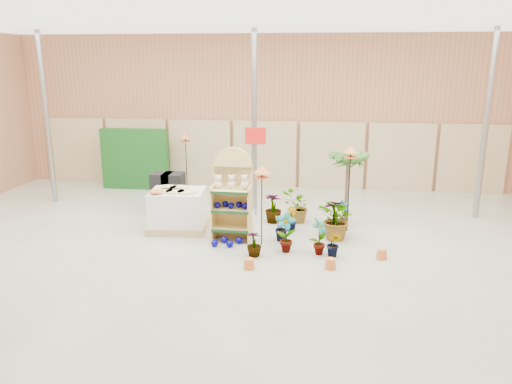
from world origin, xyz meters
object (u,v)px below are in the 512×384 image
(display_shelf, at_px, (233,198))
(potted_plant_2, at_px, (338,219))
(bird_table_front, at_px, (262,172))
(pallet_stack, at_px, (178,210))

(display_shelf, height_order, potted_plant_2, display_shelf)
(bird_table_front, bearing_deg, pallet_stack, 159.91)
(display_shelf, relative_size, bird_table_front, 1.18)
(bird_table_front, bearing_deg, display_shelf, 153.29)
(pallet_stack, relative_size, potted_plant_2, 1.49)
(display_shelf, bearing_deg, potted_plant_2, 5.83)
(potted_plant_2, bearing_deg, display_shelf, -175.51)
(display_shelf, height_order, pallet_stack, display_shelf)
(display_shelf, bearing_deg, pallet_stack, 164.81)
(pallet_stack, bearing_deg, display_shelf, -21.15)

